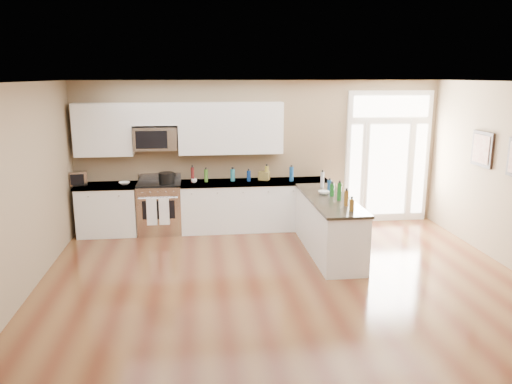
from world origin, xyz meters
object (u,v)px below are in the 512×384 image
stockpot (167,178)px  toaster_oven (79,178)px  kitchen_range (160,207)px  peninsula_cabinet (329,227)px

stockpot → toaster_oven: size_ratio=0.97×
kitchen_range → toaster_oven: bearing=179.0°
stockpot → toaster_oven: toaster_oven is taller
peninsula_cabinet → toaster_oven: toaster_oven is taller
peninsula_cabinet → stockpot: (-2.70, 1.36, 0.63)m
kitchen_range → toaster_oven: size_ratio=3.66×
toaster_oven → stockpot: bearing=-14.9°
peninsula_cabinet → stockpot: 3.08m
peninsula_cabinet → kitchen_range: size_ratio=2.15×
peninsula_cabinet → toaster_oven: 4.57m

